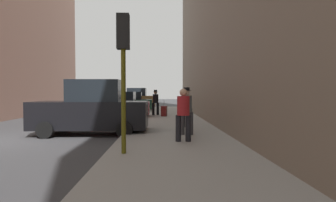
{
  "coord_description": "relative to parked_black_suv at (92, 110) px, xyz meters",
  "views": [
    {
      "loc": [
        5.45,
        -9.59,
        1.73
      ],
      "look_at": [
        5.87,
        4.38,
        1.28
      ],
      "focal_mm": 28.0,
      "sensor_mm": 36.0,
      "label": 1
    }
  ],
  "objects": [
    {
      "name": "pedestrian_in_tan_coat",
      "position": [
        4.03,
        1.11,
        0.07
      ],
      "size": [
        0.52,
        0.45,
        1.71
      ],
      "color": "black",
      "rests_on": "sidewalk"
    },
    {
      "name": "ground_plane",
      "position": [
        -2.65,
        -1.3,
        -1.03
      ],
      "size": [
        120.0,
        120.0,
        0.0
      ],
      "primitive_type": "plane",
      "color": "#38383A"
    },
    {
      "name": "parked_bronze_suv",
      "position": [
        -0.0,
        18.94,
        0.0
      ],
      "size": [
        4.66,
        2.18,
        2.25
      ],
      "color": "brown",
      "rests_on": "ground_plane"
    },
    {
      "name": "pedestrian_in_red_jacket",
      "position": [
        3.55,
        -2.47,
        0.07
      ],
      "size": [
        0.51,
        0.43,
        1.71
      ],
      "color": "black",
      "rests_on": "sidewalk"
    },
    {
      "name": "parked_dark_green_sedan",
      "position": [
        0.0,
        13.13,
        -0.18
      ],
      "size": [
        4.25,
        2.15,
        1.79
      ],
      "color": "#193828",
      "rests_on": "ground_plane"
    },
    {
      "name": "traffic_light",
      "position": [
        1.85,
        -4.07,
        1.73
      ],
      "size": [
        0.32,
        0.32,
        3.6
      ],
      "color": "#514C0F",
      "rests_on": "sidewalk"
    },
    {
      "name": "fire_hydrant",
      "position": [
        1.8,
        5.02,
        -0.54
      ],
      "size": [
        0.42,
        0.22,
        0.7
      ],
      "color": "red",
      "rests_on": "sidewalk"
    },
    {
      "name": "parked_red_hatchback",
      "position": [
        0.0,
        6.66,
        -0.18
      ],
      "size": [
        4.23,
        2.12,
        1.79
      ],
      "color": "#B2191E",
      "rests_on": "ground_plane"
    },
    {
      "name": "parked_black_suv",
      "position": [
        0.0,
        0.0,
        0.0
      ],
      "size": [
        4.61,
        2.08,
        2.25
      ],
      "color": "black",
      "rests_on": "ground_plane"
    },
    {
      "name": "pedestrian_with_beanie",
      "position": [
        3.8,
        -1.1,
        0.1
      ],
      "size": [
        0.51,
        0.42,
        1.78
      ],
      "color": "#333338",
      "rests_on": "sidewalk"
    },
    {
      "name": "pedestrian_with_fedora",
      "position": [
        2.48,
        7.55,
        0.1
      ],
      "size": [
        0.53,
        0.48,
        1.78
      ],
      "color": "black",
      "rests_on": "sidewalk"
    },
    {
      "name": "sidewalk",
      "position": [
        3.35,
        -1.3,
        -0.96
      ],
      "size": [
        4.0,
        40.0,
        0.15
      ],
      "primitive_type": "cube",
      "color": "gray",
      "rests_on": "ground_plane"
    },
    {
      "name": "rolling_suitcase",
      "position": [
        3.07,
        6.77,
        -0.54
      ],
      "size": [
        0.45,
        0.61,
        1.04
      ],
      "color": "#591414",
      "rests_on": "sidewalk"
    }
  ]
}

